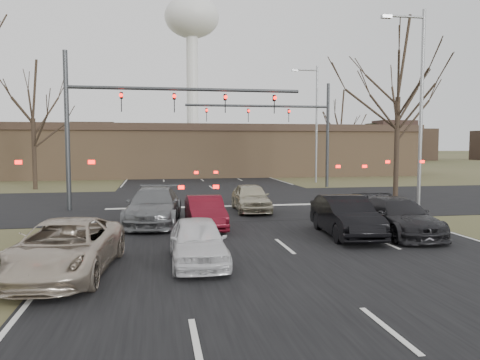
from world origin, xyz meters
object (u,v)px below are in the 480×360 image
at_px(building, 214,150).
at_px(car_silver_suv, 64,248).
at_px(car_charcoal_sedan, 397,217).
at_px(streetlight_right_near, 418,100).
at_px(car_silver_ahead, 251,197).
at_px(mast_arm_far, 293,122).
at_px(car_black_hatch, 346,216).
at_px(mast_arm_near, 134,111).
at_px(car_grey_ahead, 154,206).
at_px(car_white_sedan, 198,241).
at_px(water_tower, 192,26).
at_px(car_red_ahead, 205,212).
at_px(streetlight_right_far, 315,118).

distance_m(building, car_silver_suv, 38.18).
relative_size(car_silver_suv, car_charcoal_sedan, 1.07).
height_order(streetlight_right_near, car_silver_ahead, streetlight_right_near).
distance_m(mast_arm_far, car_black_hatch, 19.49).
height_order(car_charcoal_sedan, car_silver_ahead, car_silver_ahead).
bearing_deg(car_silver_ahead, car_black_hatch, -70.14).
xyz_separation_m(mast_arm_near, streetlight_right_near, (14.05, -3.00, 0.51)).
bearing_deg(car_grey_ahead, mast_arm_far, 60.88).
distance_m(car_white_sedan, car_silver_ahead, 10.35).
distance_m(mast_arm_near, car_white_sedan, 12.66).
relative_size(water_tower, car_red_ahead, 11.35).
bearing_deg(car_grey_ahead, streetlight_right_far, 60.25).
distance_m(water_tower, car_grey_ahead, 117.49).
distance_m(car_charcoal_sedan, car_grey_ahead, 9.77).
distance_m(water_tower, car_black_hatch, 120.83).
bearing_deg(water_tower, streetlight_right_far, -87.95).
relative_size(building, car_charcoal_sedan, 8.96).
xyz_separation_m(mast_arm_far, car_charcoal_sedan, (-1.54, -18.80, -4.33)).
distance_m(mast_arm_far, car_silver_ahead, 13.88).
distance_m(mast_arm_far, car_charcoal_sedan, 19.36).
distance_m(mast_arm_near, car_silver_suv, 12.99).
relative_size(mast_arm_near, car_charcoal_sedan, 2.56).
xyz_separation_m(building, streetlight_right_far, (7.32, -11.00, 2.92)).
distance_m(car_black_hatch, car_red_ahead, 5.52).
bearing_deg(streetlight_right_far, car_black_hatch, -106.34).
bearing_deg(car_silver_ahead, streetlight_right_far, 63.09).
bearing_deg(car_silver_suv, car_silver_ahead, 61.98).
bearing_deg(car_white_sedan, streetlight_right_near, 36.55).
height_order(car_silver_suv, car_charcoal_sedan, car_silver_suv).
xyz_separation_m(water_tower, mast_arm_near, (-11.23, -107.00, -30.40)).
bearing_deg(streetlight_right_near, car_black_hatch, -137.24).
relative_size(streetlight_right_far, car_red_ahead, 2.55).
xyz_separation_m(car_silver_suv, car_silver_ahead, (7.00, 10.26, -0.01)).
relative_size(mast_arm_near, car_silver_suv, 2.39).
bearing_deg(car_silver_suv, building, 83.39).
bearing_deg(car_white_sedan, mast_arm_far, 67.37).
height_order(car_black_hatch, car_red_ahead, car_black_hatch).
relative_size(car_silver_suv, car_red_ahead, 1.30).
bearing_deg(car_red_ahead, streetlight_right_near, 14.89).
distance_m(mast_arm_near, mast_arm_far, 15.17).
bearing_deg(car_white_sedan, car_silver_suv, -171.20).
bearing_deg(mast_arm_near, car_red_ahead, -64.00).
height_order(streetlight_right_far, car_black_hatch, streetlight_right_far).
distance_m(car_black_hatch, car_grey_ahead, 7.95).
relative_size(car_red_ahead, car_silver_ahead, 0.95).
bearing_deg(car_black_hatch, car_grey_ahead, 154.86).
height_order(building, car_white_sedan, building).
height_order(streetlight_right_near, car_red_ahead, streetlight_right_near).
bearing_deg(car_silver_suv, streetlight_right_near, 37.18).
bearing_deg(car_silver_suv, car_grey_ahead, 79.37).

